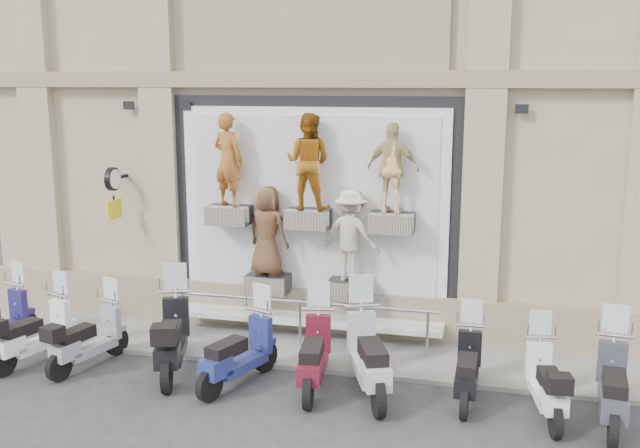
% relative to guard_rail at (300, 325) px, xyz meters
% --- Properties ---
extents(ground, '(90.00, 90.00, 0.00)m').
position_rel_guard_rail_xyz_m(ground, '(0.00, -2.00, -0.47)').
color(ground, '#2D2D30').
rests_on(ground, ground).
extents(sidewalk, '(16.00, 2.20, 0.08)m').
position_rel_guard_rail_xyz_m(sidewalk, '(0.00, 0.10, -0.43)').
color(sidewalk, gray).
rests_on(sidewalk, ground).
extents(building, '(14.00, 8.60, 12.00)m').
position_rel_guard_rail_xyz_m(building, '(0.00, 5.00, 5.54)').
color(building, tan).
rests_on(building, ground).
extents(shop_vitrine, '(5.60, 0.85, 4.30)m').
position_rel_guard_rail_xyz_m(shop_vitrine, '(0.06, 0.74, 1.95)').
color(shop_vitrine, black).
rests_on(shop_vitrine, ground).
extents(guard_rail, '(5.06, 0.10, 0.93)m').
position_rel_guard_rail_xyz_m(guard_rail, '(0.00, 0.00, 0.00)').
color(guard_rail, '#9EA0A5').
rests_on(guard_rail, ground).
extents(clock_sign_bracket, '(0.10, 0.80, 1.02)m').
position_rel_guard_rail_xyz_m(clock_sign_bracket, '(-3.90, 0.47, 2.34)').
color(clock_sign_bracket, black).
rests_on(clock_sign_bracket, ground).
extents(scooter_b, '(1.01, 1.94, 1.51)m').
position_rel_guard_rail_xyz_m(scooter_b, '(-4.27, -1.74, 0.29)').
color(scooter_b, white).
rests_on(scooter_b, ground).
extents(scooter_c, '(0.95, 1.86, 1.45)m').
position_rel_guard_rail_xyz_m(scooter_c, '(-3.27, -1.69, 0.26)').
color(scooter_c, gray).
rests_on(scooter_c, ground).
extents(scooter_d, '(1.26, 2.21, 1.73)m').
position_rel_guard_rail_xyz_m(scooter_d, '(-1.78, -1.56, 0.40)').
color(scooter_d, black).
rests_on(scooter_d, ground).
extents(scooter_e, '(1.16, 1.98, 1.55)m').
position_rel_guard_rail_xyz_m(scooter_e, '(-0.53, -1.77, 0.31)').
color(scooter_e, navy).
rests_on(scooter_e, ground).
extents(scooter_f, '(0.83, 2.02, 1.59)m').
position_rel_guard_rail_xyz_m(scooter_f, '(0.68, -1.59, 0.33)').
color(scooter_f, '#540E1E').
rests_on(scooter_f, ground).
extents(scooter_g, '(1.36, 2.23, 1.74)m').
position_rel_guard_rail_xyz_m(scooter_g, '(1.55, -1.57, 0.41)').
color(scooter_g, '#AAADB1').
rests_on(scooter_g, ground).
extents(scooter_h, '(0.53, 1.78, 1.44)m').
position_rel_guard_rail_xyz_m(scooter_h, '(3.05, -1.42, 0.25)').
color(scooter_h, black).
rests_on(scooter_h, ground).
extents(scooter_i, '(0.80, 1.83, 1.43)m').
position_rel_guard_rail_xyz_m(scooter_i, '(4.19, -1.68, 0.25)').
color(scooter_i, white).
rests_on(scooter_i, ground).
extents(scooter_j, '(0.76, 2.01, 1.60)m').
position_rel_guard_rail_xyz_m(scooter_j, '(5.08, -1.72, 0.33)').
color(scooter_j, '#33373F').
rests_on(scooter_j, ground).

